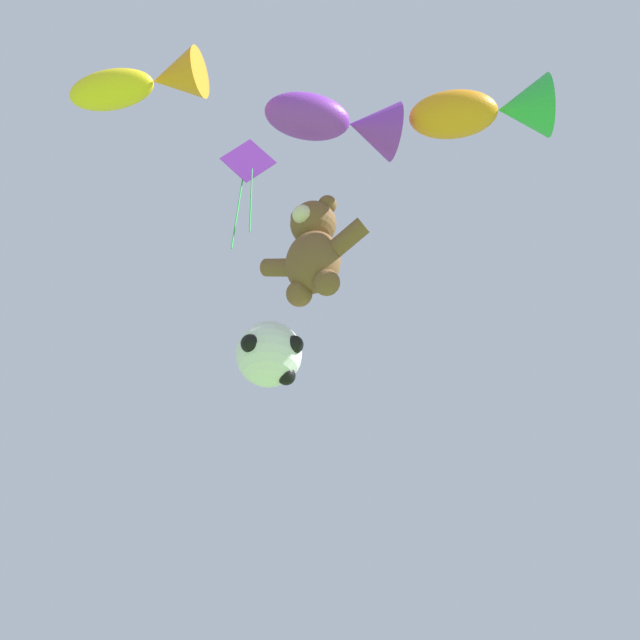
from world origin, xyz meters
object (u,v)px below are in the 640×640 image
teddy_bear_kite (313,250)px  diamond_kite (247,169)px  soccer_ball_kite (269,354)px  fish_kite_tangerine (488,111)px  fish_kite_goldfin (144,83)px  fish_kite_violet (340,122)px

teddy_bear_kite → diamond_kite: (-2.21, 0.75, 3.99)m
soccer_ball_kite → fish_kite_tangerine: bearing=5.5°
soccer_ball_kite → diamond_kite: diamond_kite is taller
fish_kite_goldfin → diamond_kite: (-0.81, 3.60, 1.90)m
fish_kite_violet → teddy_bear_kite: bearing=143.6°
fish_kite_violet → soccer_ball_kite: bearing=158.0°
fish_kite_goldfin → soccer_ball_kite: bearing=77.1°
teddy_bear_kite → fish_kite_goldfin: bearing=-116.1°
teddy_bear_kite → soccer_ball_kite: teddy_bear_kite is taller
diamond_kite → teddy_bear_kite: bearing=-18.8°
soccer_ball_kite → diamond_kite: (-1.46, 0.78, 5.76)m
teddy_bear_kite → fish_kite_tangerine: 3.56m
teddy_bear_kite → diamond_kite: 4.62m
fish_kite_violet → fish_kite_goldfin: size_ratio=0.91×
fish_kite_tangerine → diamond_kite: bearing=175.6°
teddy_bear_kite → diamond_kite: size_ratio=0.64×
teddy_bear_kite → soccer_ball_kite: (-0.75, -0.03, -1.77)m
soccer_ball_kite → fish_kite_violet: size_ratio=0.51×
soccer_ball_kite → fish_kite_goldfin: bearing=-102.9°
fish_kite_violet → fish_kite_goldfin: (-2.39, -2.11, 0.36)m
soccer_ball_kite → teddy_bear_kite: bearing=2.2°
soccer_ball_kite → fish_kite_goldfin: size_ratio=0.47×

